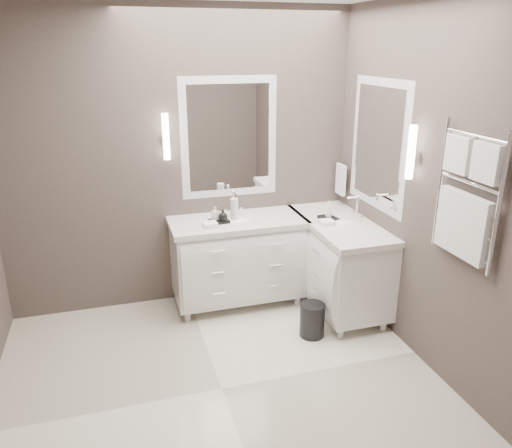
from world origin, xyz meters
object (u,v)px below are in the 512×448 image
object	(u,v)px
vanity_back	(238,256)
vanity_right	(338,258)
waste_bin	(312,320)
towel_ladder	(466,203)

from	to	relation	value
vanity_back	vanity_right	size ratio (longest dim) A/B	1.00
vanity_right	waste_bin	size ratio (longest dim) A/B	4.20
towel_ladder	waste_bin	world-z (taller)	towel_ladder
vanity_right	towel_ladder	bearing A→B (deg)	-80.16
vanity_back	towel_ladder	size ratio (longest dim) A/B	1.38
vanity_back	vanity_right	bearing A→B (deg)	-20.38
vanity_back	towel_ladder	xyz separation A→B (m)	(1.10, -1.63, 0.91)
vanity_right	vanity_back	bearing A→B (deg)	159.62
vanity_right	towel_ladder	world-z (taller)	towel_ladder
vanity_back	waste_bin	world-z (taller)	vanity_back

